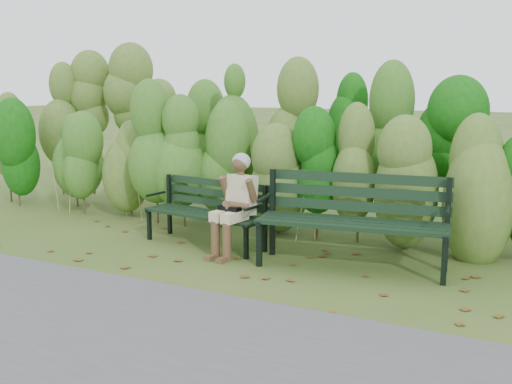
% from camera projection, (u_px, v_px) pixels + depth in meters
% --- Properties ---
extents(ground, '(80.00, 80.00, 0.00)m').
position_uv_depth(ground, '(242.00, 264.00, 6.56)').
color(ground, '#32551A').
extents(footpath, '(60.00, 2.50, 0.01)m').
position_uv_depth(footpath, '(108.00, 339.00, 4.63)').
color(footpath, '#474749').
rests_on(footpath, ground).
extents(hedge_band, '(11.04, 1.67, 2.42)m').
position_uv_depth(hedge_band, '(307.00, 137.00, 7.97)').
color(hedge_band, '#47381E').
rests_on(hedge_band, ground).
extents(leaf_litter, '(5.81, 2.19, 0.01)m').
position_uv_depth(leaf_litter, '(237.00, 260.00, 6.70)').
color(leaf_litter, brown).
rests_on(leaf_litter, ground).
extents(bench_left, '(1.63, 0.72, 0.79)m').
position_uv_depth(bench_left, '(209.00, 207.00, 7.32)').
color(bench_left, black).
rests_on(bench_left, ground).
extents(bench_right, '(2.07, 0.92, 1.00)m').
position_uv_depth(bench_right, '(354.00, 213.00, 6.41)').
color(bench_right, black).
rests_on(bench_right, ground).
extents(seated_woman, '(0.48, 0.71, 1.17)m').
position_uv_depth(seated_woman, '(235.00, 198.00, 6.86)').
color(seated_woman, beige).
rests_on(seated_woman, ground).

